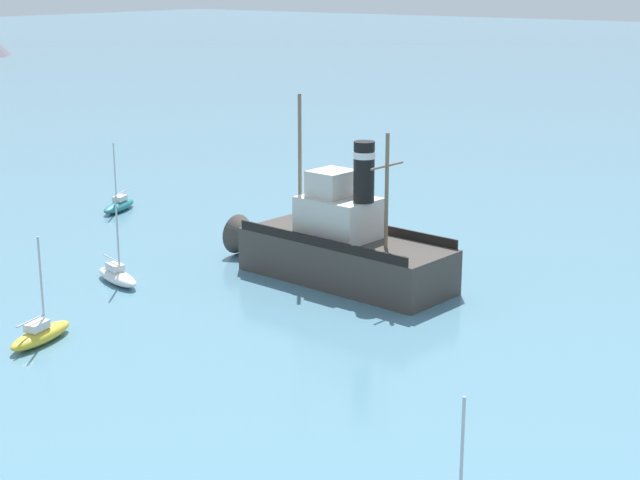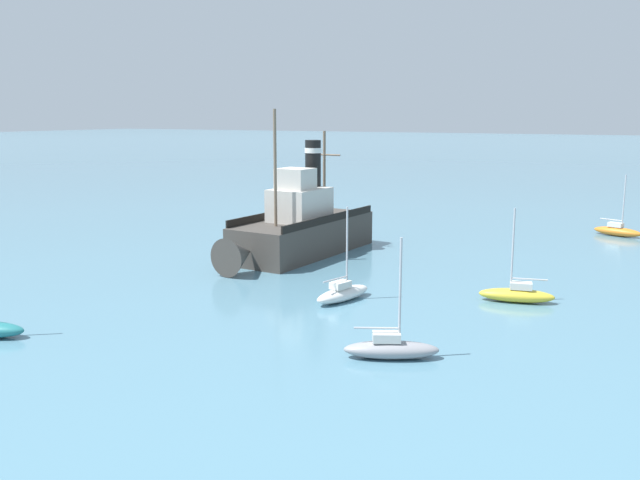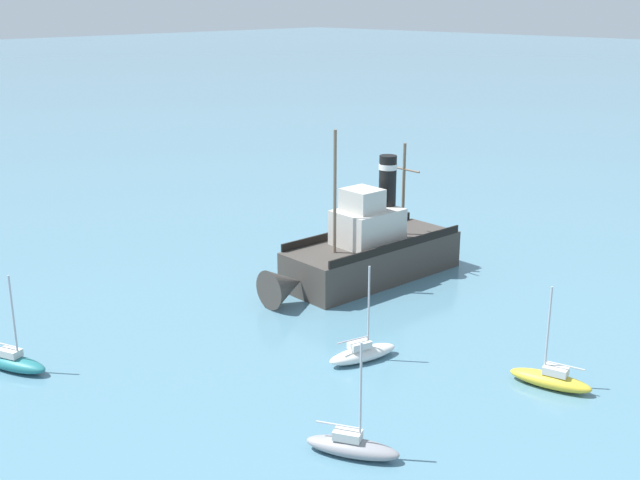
% 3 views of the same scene
% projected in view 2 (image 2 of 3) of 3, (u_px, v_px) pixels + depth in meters
% --- Properties ---
extents(ground_plane, '(600.00, 600.00, 0.00)m').
position_uv_depth(ground_plane, '(293.00, 255.00, 46.62)').
color(ground_plane, teal).
extents(old_tugboat, '(5.26, 14.61, 9.90)m').
position_uv_depth(old_tugboat, '(299.00, 229.00, 46.32)').
color(old_tugboat, '#423D38').
rests_on(old_tugboat, ground).
extents(sailboat_yellow, '(3.95, 1.91, 4.90)m').
position_uv_depth(sailboat_yellow, '(517.00, 294.00, 34.95)').
color(sailboat_yellow, gold).
rests_on(sailboat_yellow, ground).
extents(sailboat_orange, '(3.95, 2.26, 4.90)m').
position_uv_depth(sailboat_orange, '(618.00, 231.00, 53.90)').
color(sailboat_orange, orange).
rests_on(sailboat_orange, ground).
extents(sailboat_grey, '(3.90, 2.66, 4.90)m').
position_uv_depth(sailboat_grey, '(391.00, 348.00, 26.89)').
color(sailboat_grey, gray).
rests_on(sailboat_grey, ground).
extents(sailboat_white, '(2.06, 3.96, 4.90)m').
position_uv_depth(sailboat_white, '(343.00, 293.00, 35.21)').
color(sailboat_white, white).
rests_on(sailboat_white, ground).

